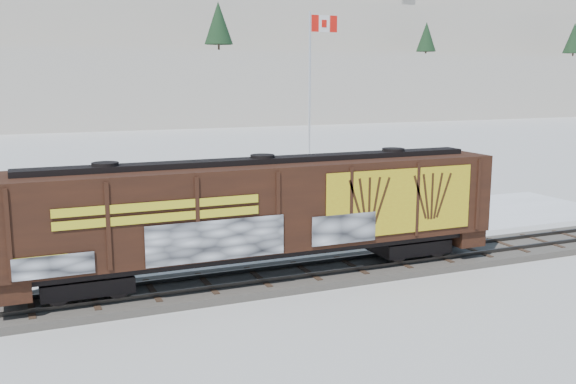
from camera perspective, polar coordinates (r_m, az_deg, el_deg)
name	(u,v)px	position (r m, az deg, el deg)	size (l,w,h in m)	color
ground	(351,272)	(26.18, 5.63, -7.08)	(500.00, 500.00, 0.00)	white
rail_track	(351,268)	(26.14, 5.63, -6.77)	(50.00, 3.40, 0.43)	#59544C
parking_strip	(281,231)	(32.72, -0.66, -3.51)	(40.00, 8.00, 0.03)	white
hillside	(66,49)	(162.30, -19.11, 11.90)	(360.00, 110.00, 93.00)	white
hopper_railcar	(263,209)	(23.92, -2.24, -1.54)	(18.72, 3.06, 4.39)	black
flagpole	(311,133)	(40.05, 2.05, 5.24)	(2.30, 0.90, 11.68)	silver
car_silver	(247,225)	(30.99, -3.66, -2.96)	(1.64, 4.07, 1.39)	silver
car_white	(190,225)	(30.59, -8.74, -2.94)	(1.79, 5.12, 1.69)	silver
car_dark	(429,209)	(35.27, 12.44, -1.52)	(2.04, 5.01, 1.45)	#21242A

